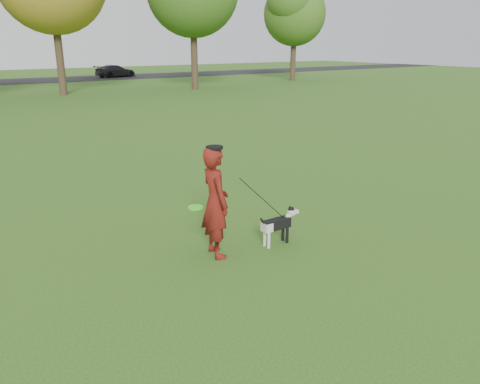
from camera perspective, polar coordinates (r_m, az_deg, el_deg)
ground at (r=7.76m, az=-0.00°, el=-7.36°), size 120.00×120.00×0.00m
man at (r=7.36m, az=-3.03°, el=-1.29°), size 0.52×0.71×1.79m
dog at (r=7.96m, az=4.81°, el=-3.71°), size 0.83×0.17×0.63m
car_right at (r=48.72m, az=-14.94°, el=14.06°), size 4.23×2.42×1.16m
man_held_items at (r=7.68m, az=2.60°, el=-0.76°), size 1.74×0.36×1.37m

